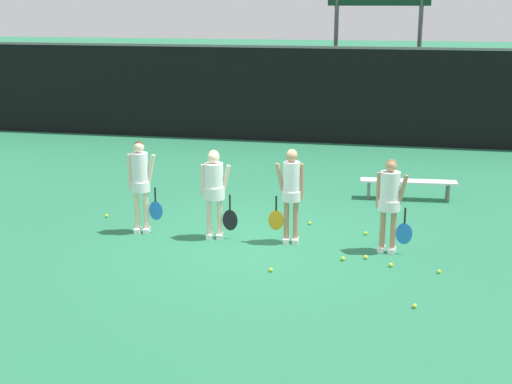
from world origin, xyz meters
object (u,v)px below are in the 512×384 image
bench_courtside (408,183)px  player_3 (390,198)px  player_2 (291,188)px  tennis_ball_3 (439,271)px  tennis_ball_2 (366,257)px  tennis_ball_1 (271,270)px  tennis_ball_4 (106,216)px  tennis_ball_6 (391,265)px  tennis_ball_7 (415,306)px  tennis_ball_8 (343,259)px  scoreboard (379,5)px  player_1 (214,186)px  tennis_ball_0 (310,223)px  player_0 (140,179)px  tennis_ball_5 (366,233)px

bench_courtside → player_3: bearing=-99.7°
player_2 → tennis_ball_3: player_2 is taller
player_3 → tennis_ball_2: size_ratio=23.67×
player_2 → tennis_ball_2: 1.85m
bench_courtside → tennis_ball_1: bearing=-118.0°
tennis_ball_4 → tennis_ball_6: size_ratio=0.96×
bench_courtside → tennis_ball_7: 6.01m
player_2 → tennis_ball_8: player_2 is taller
scoreboard → tennis_ball_4: scoreboard is taller
bench_courtside → player_1: size_ratio=1.28×
tennis_ball_0 → tennis_ball_8: bearing=-66.7°
bench_courtside → tennis_ball_0: bench_courtside is taller
tennis_ball_2 → tennis_ball_6: 0.53m
tennis_ball_0 → tennis_ball_8: size_ratio=0.91×
tennis_ball_1 → tennis_ball_8: bearing=34.2°
player_2 → tennis_ball_0: size_ratio=27.06×
tennis_ball_7 → tennis_ball_4: bearing=151.8°
player_1 → tennis_ball_8: 2.77m
tennis_ball_0 → tennis_ball_6: tennis_ball_6 is taller
player_3 → tennis_ball_3: size_ratio=25.60×
tennis_ball_4 → tennis_ball_8: bearing=-17.3°
tennis_ball_1 → player_1: bearing=131.6°
tennis_ball_4 → tennis_ball_6: bearing=-16.3°
player_2 → player_0: bearing=175.2°
player_2 → tennis_ball_6: size_ratio=24.74×
player_3 → tennis_ball_6: bearing=-74.3°
tennis_ball_3 → tennis_ball_4: tennis_ball_4 is taller
tennis_ball_6 → player_3: bearing=95.8°
scoreboard → tennis_ball_3: scoreboard is taller
tennis_ball_1 → tennis_ball_7: tennis_ball_1 is taller
scoreboard → bench_courtside: scoreboard is taller
tennis_ball_1 → tennis_ball_8: tennis_ball_8 is taller
tennis_ball_0 → tennis_ball_1: (-0.31, -2.68, 0.00)m
player_1 → tennis_ball_1: bearing=-57.1°
player_2 → tennis_ball_7: player_2 is taller
bench_courtside → tennis_ball_2: 4.16m
player_1 → player_0: bearing=169.6°
tennis_ball_0 → tennis_ball_7: bearing=-61.3°
player_0 → tennis_ball_7: player_0 is taller
player_1 → tennis_ball_3: (4.09, -1.04, -0.98)m
player_0 → tennis_ball_2: (4.33, -0.64, -1.03)m
tennis_ball_8 → player_3: bearing=40.5°
player_2 → tennis_ball_6: (1.86, -0.92, -1.01)m
tennis_ball_5 → player_2: bearing=-152.3°
player_2 → tennis_ball_0: bearing=74.7°
tennis_ball_4 → tennis_ball_6: (5.84, -1.71, 0.00)m
tennis_ball_5 → tennis_ball_6: tennis_ball_6 is taller
player_3 → tennis_ball_3: 1.58m
player_0 → tennis_ball_5: player_0 is taller
scoreboard → bench_courtside: 8.62m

